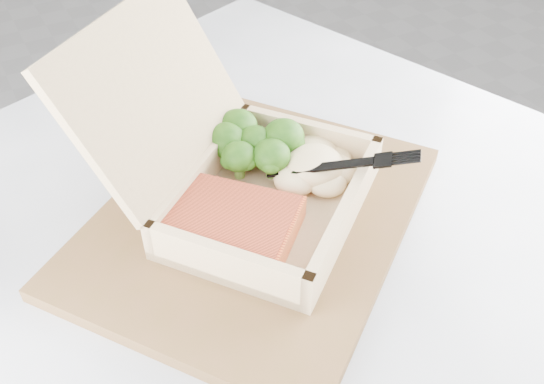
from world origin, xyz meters
TOP-DOWN VIEW (x-y plane):
  - floor at (0.00, 0.00)m, footprint 4.00×4.00m
  - cafe_table at (-0.55, -0.57)m, footprint 1.01×1.01m
  - serving_tray at (-0.55, -0.55)m, footprint 0.46×0.44m
  - takeout_container at (-0.56, -0.53)m, footprint 0.32×0.32m
  - salmon_fillet at (-0.59, -0.58)m, footprint 0.15×0.15m
  - broccoli_pile at (-0.52, -0.49)m, footprint 0.10×0.10m
  - mashed_potatoes at (-0.48, -0.55)m, footprint 0.10×0.09m
  - plastic_fork at (-0.50, -0.55)m, footprint 0.13×0.11m
  - receipt at (-0.60, -0.35)m, footprint 0.13×0.15m

SIDE VIEW (x-z plane):
  - floor at x=0.00m, z-range 0.00..0.00m
  - cafe_table at x=-0.55m, z-range 0.18..0.90m
  - receipt at x=-0.60m, z-range 0.73..0.73m
  - serving_tray at x=-0.55m, z-range 0.73..0.74m
  - salmon_fillet at x=-0.59m, z-range 0.75..0.78m
  - mashed_potatoes at x=-0.48m, z-range 0.75..0.79m
  - broccoli_pile at x=-0.52m, z-range 0.75..0.79m
  - plastic_fork at x=-0.50m, z-range 0.77..0.80m
  - takeout_container at x=-0.56m, z-range 0.70..0.88m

